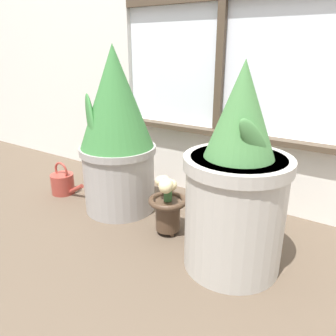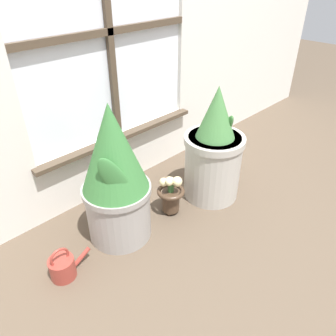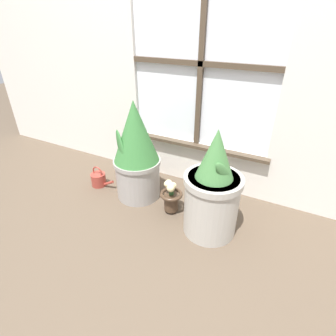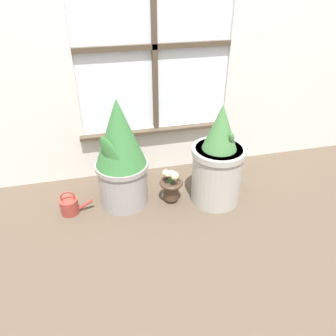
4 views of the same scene
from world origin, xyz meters
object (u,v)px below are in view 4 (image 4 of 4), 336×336
object	(u,v)px
flower_vase	(171,185)
watering_can	(70,206)
potted_plant_left	(121,155)
potted_plant_right	(218,162)

from	to	relation	value
flower_vase	watering_can	distance (m)	0.67
potted_plant_left	flower_vase	size ratio (longest dim) A/B	2.93
watering_can	flower_vase	bearing A→B (deg)	-2.33
potted_plant_left	flower_vase	xyz separation A→B (m)	(0.31, -0.07, -0.24)
potted_plant_right	flower_vase	size ratio (longest dim) A/B	2.75
flower_vase	watering_can	size ratio (longest dim) A/B	1.20
potted_plant_left	watering_can	distance (m)	0.47
watering_can	potted_plant_right	bearing A→B (deg)	-4.54
watering_can	potted_plant_left	bearing A→B (deg)	6.07
flower_vase	potted_plant_left	bearing A→B (deg)	168.14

